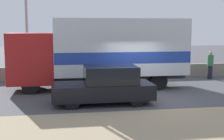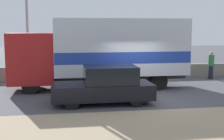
{
  "view_description": "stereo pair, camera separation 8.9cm",
  "coord_description": "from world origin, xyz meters",
  "px_view_note": "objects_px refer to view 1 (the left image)",
  "views": [
    {
      "loc": [
        -3.39,
        -12.92,
        3.07
      ],
      "look_at": [
        -1.06,
        1.15,
        1.16
      ],
      "focal_mm": 50.0,
      "sensor_mm": 36.0,
      "label": 1
    },
    {
      "loc": [
        -3.3,
        -12.93,
        3.07
      ],
      "look_at": [
        -1.06,
        1.15,
        1.16
      ],
      "focal_mm": 50.0,
      "sensor_mm": 36.0,
      "label": 2
    }
  ],
  "objects_px": {
    "box_truck": "(106,51)",
    "car_hatchback": "(105,85)",
    "pedestrian": "(210,65)",
    "street_lamp": "(26,17)"
  },
  "relations": [
    {
      "from": "street_lamp",
      "to": "box_truck",
      "type": "relative_size",
      "value": 0.71
    },
    {
      "from": "box_truck",
      "to": "pedestrian",
      "type": "distance_m",
      "value": 7.1
    },
    {
      "from": "box_truck",
      "to": "car_hatchback",
      "type": "distance_m",
      "value": 3.53
    },
    {
      "from": "car_hatchback",
      "to": "pedestrian",
      "type": "distance_m",
      "value": 8.94
    },
    {
      "from": "car_hatchback",
      "to": "street_lamp",
      "type": "bearing_deg",
      "value": -58.5
    },
    {
      "from": "street_lamp",
      "to": "box_truck",
      "type": "distance_m",
      "value": 5.22
    },
    {
      "from": "box_truck",
      "to": "pedestrian",
      "type": "height_order",
      "value": "box_truck"
    },
    {
      "from": "car_hatchback",
      "to": "pedestrian",
      "type": "bearing_deg",
      "value": -144.14
    },
    {
      "from": "street_lamp",
      "to": "car_hatchback",
      "type": "distance_m",
      "value": 7.55
    },
    {
      "from": "street_lamp",
      "to": "car_hatchback",
      "type": "relative_size",
      "value": 1.54
    }
  ]
}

